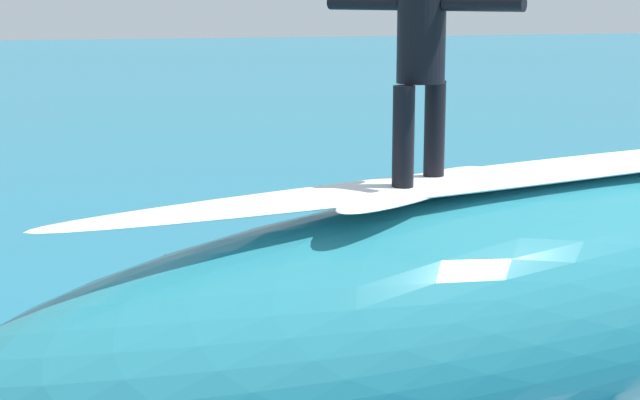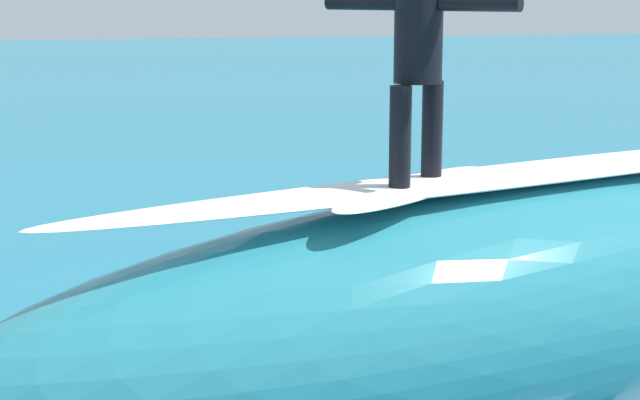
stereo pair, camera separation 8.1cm
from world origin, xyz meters
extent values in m
plane|color=teal|center=(0.00, 0.00, 0.00)|extent=(120.00, 120.00, 0.00)
ellipsoid|color=teal|center=(0.29, 2.22, 0.94)|extent=(9.43, 4.68, 1.88)
ellipsoid|color=white|center=(0.29, 2.22, 1.92)|extent=(7.71, 2.98, 0.08)
ellipsoid|color=silver|center=(1.50, 2.59, 1.91)|extent=(1.75, 1.70, 0.06)
cylinder|color=black|center=(1.66, 2.74, 2.28)|extent=(0.14, 0.14, 0.67)
cylinder|color=black|center=(1.34, 2.43, 2.28)|extent=(0.14, 0.14, 0.67)
cylinder|color=black|center=(1.50, 2.59, 2.92)|extent=(0.45, 0.45, 0.61)
cylinder|color=black|center=(1.20, 2.90, 3.13)|extent=(0.44, 0.46, 0.10)
cylinder|color=black|center=(1.80, 2.27, 3.13)|extent=(0.44, 0.46, 0.10)
ellipsoid|color=yellow|center=(1.79, -1.88, 0.05)|extent=(1.94, 1.31, 0.09)
cylinder|color=black|center=(1.79, -1.88, 0.25)|extent=(0.93, 0.68, 0.31)
sphere|color=#936B4C|center=(1.31, -1.64, 0.31)|extent=(0.22, 0.22, 0.22)
cylinder|color=black|center=(2.55, -2.17, 0.16)|extent=(0.72, 0.46, 0.14)
cylinder|color=black|center=(2.47, -2.33, 0.16)|extent=(0.72, 0.46, 0.14)
camera|label=1|loc=(3.73, 9.03, 3.23)|focal=57.66mm
camera|label=2|loc=(3.65, 9.05, 3.23)|focal=57.66mm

